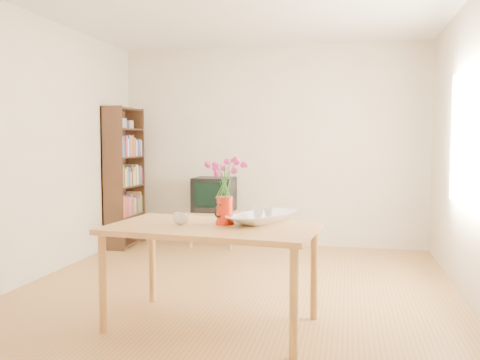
% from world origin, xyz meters
% --- Properties ---
extents(room, '(4.50, 4.50, 4.50)m').
position_xyz_m(room, '(0.03, 0.00, 1.30)').
color(room, olive).
rests_on(room, ground).
extents(table, '(1.58, 1.01, 0.75)m').
position_xyz_m(table, '(0.03, -0.82, 0.67)').
color(table, '#AD743B').
rests_on(table, ground).
extents(tv_stand, '(0.60, 0.45, 0.46)m').
position_xyz_m(tv_stand, '(-0.70, 1.97, 0.39)').
color(tv_stand, tan).
rests_on(tv_stand, ground).
extents(bookshelf, '(0.28, 0.70, 1.80)m').
position_xyz_m(bookshelf, '(-1.85, 1.75, 0.84)').
color(bookshelf, black).
rests_on(bookshelf, ground).
extents(pitcher, '(0.14, 0.21, 0.21)m').
position_xyz_m(pitcher, '(0.11, -0.74, 0.85)').
color(pitcher, red).
rests_on(pitcher, table).
extents(flowers, '(0.24, 0.24, 0.34)m').
position_xyz_m(flowers, '(0.11, -0.74, 1.12)').
color(flowers, '#F1389D').
rests_on(flowers, pitcher).
extents(mug, '(0.13, 0.13, 0.09)m').
position_xyz_m(mug, '(-0.21, -0.81, 0.79)').
color(mug, white).
rests_on(mug, table).
extents(bowl, '(0.61, 0.61, 0.43)m').
position_xyz_m(bowl, '(0.37, -0.60, 0.96)').
color(bowl, white).
rests_on(bowl, table).
extents(teacup_a, '(0.09, 0.09, 0.07)m').
position_xyz_m(teacup_a, '(0.33, -0.60, 0.92)').
color(teacup_a, white).
rests_on(teacup_a, bowl).
extents(teacup_b, '(0.09, 0.09, 0.07)m').
position_xyz_m(teacup_b, '(0.42, -0.58, 0.92)').
color(teacup_b, white).
rests_on(teacup_b, bowl).
extents(television, '(0.50, 0.47, 0.44)m').
position_xyz_m(television, '(-0.70, 1.98, 0.68)').
color(television, black).
rests_on(television, tv_stand).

